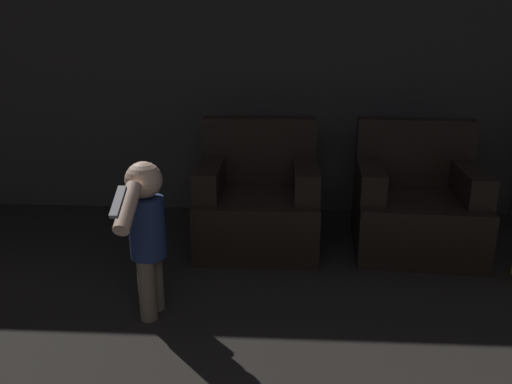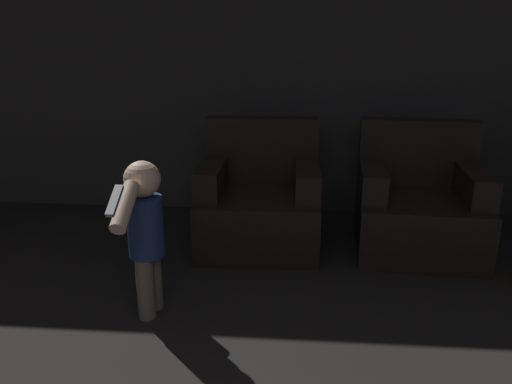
{
  "view_description": "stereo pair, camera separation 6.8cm",
  "coord_description": "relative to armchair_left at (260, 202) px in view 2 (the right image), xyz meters",
  "views": [
    {
      "loc": [
        0.03,
        0.46,
        1.43
      ],
      "look_at": [
        -0.13,
        3.24,
        0.54
      ],
      "focal_mm": 35.0,
      "sensor_mm": 36.0,
      "label": 1
    },
    {
      "loc": [
        0.09,
        0.46,
        1.43
      ],
      "look_at": [
        -0.13,
        3.24,
        0.54
      ],
      "focal_mm": 35.0,
      "sensor_mm": 36.0,
      "label": 2
    }
  ],
  "objects": [
    {
      "name": "wall_back",
      "position": [
        0.15,
        0.74,
        1.0
      ],
      "size": [
        8.4,
        0.05,
        2.6
      ],
      "color": "#33302D",
      "rests_on": "ground_plane"
    },
    {
      "name": "armchair_left",
      "position": [
        0.0,
        0.0,
        0.0
      ],
      "size": [
        0.82,
        0.78,
        0.86
      ],
      "rotation": [
        0.0,
        0.0,
        0.01
      ],
      "color": "black",
      "rests_on": "ground_plane"
    },
    {
      "name": "armchair_right",
      "position": [
        1.09,
        -0.0,
        0.0
      ],
      "size": [
        0.86,
        0.83,
        0.86
      ],
      "rotation": [
        0.0,
        0.0,
        -0.07
      ],
      "color": "black",
      "rests_on": "ground_plane"
    },
    {
      "name": "person_toddler",
      "position": [
        -0.51,
        -1.0,
        0.19
      ],
      "size": [
        0.18,
        0.58,
        0.84
      ],
      "rotation": [
        0.0,
        0.0,
        1.44
      ],
      "color": "brown",
      "rests_on": "ground_plane"
    }
  ]
}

